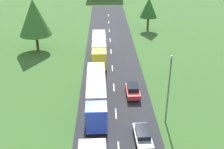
{
  "coord_description": "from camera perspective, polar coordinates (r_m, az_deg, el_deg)",
  "views": [
    {
      "loc": [
        -1.48,
        0.33,
        20.59
      ],
      "look_at": [
        -0.24,
        39.27,
        1.64
      ],
      "focal_mm": 45.54,
      "sensor_mm": 36.0,
      "label": 1
    }
  ],
  "objects": [
    {
      "name": "road",
      "position": [
        31.76,
        1.33,
        -14.4
      ],
      "size": [
        10.0,
        140.0,
        0.06
      ],
      "primitive_type": "cube",
      "color": "#2B2B30",
      "rests_on": "ground"
    },
    {
      "name": "truck_second",
      "position": [
        37.46,
        -3.17,
        -3.61
      ],
      "size": [
        2.73,
        13.39,
        3.57
      ],
      "color": "blue",
      "rests_on": "road"
    },
    {
      "name": "truck_third",
      "position": [
        52.71,
        -2.6,
        5.38
      ],
      "size": [
        2.64,
        13.26,
        3.51
      ],
      "color": "yellow",
      "rests_on": "road"
    },
    {
      "name": "car_third",
      "position": [
        32.27,
        6.19,
        -12.08
      ],
      "size": [
        1.88,
        4.57,
        1.38
      ],
      "color": "#8C939E",
      "rests_on": "road"
    },
    {
      "name": "car_fourth",
      "position": [
        40.56,
        4.2,
        -3.21
      ],
      "size": [
        1.88,
        3.97,
        1.59
      ],
      "color": "red",
      "rests_on": "road"
    },
    {
      "name": "lamppost_second",
      "position": [
        33.54,
        11.33,
        -2.45
      ],
      "size": [
        0.36,
        0.36,
        8.89
      ],
      "color": "slate",
      "rests_on": "ground"
    },
    {
      "name": "tree_oak",
      "position": [
        69.37,
        7.38,
        13.14
      ],
      "size": [
        4.16,
        4.16,
        7.79
      ],
      "color": "#513823",
      "rests_on": "ground"
    },
    {
      "name": "tree_birch",
      "position": [
        57.47,
        -15.35,
        10.98
      ],
      "size": [
        6.28,
        6.28,
        10.11
      ],
      "color": "#513823",
      "rests_on": "ground"
    }
  ]
}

